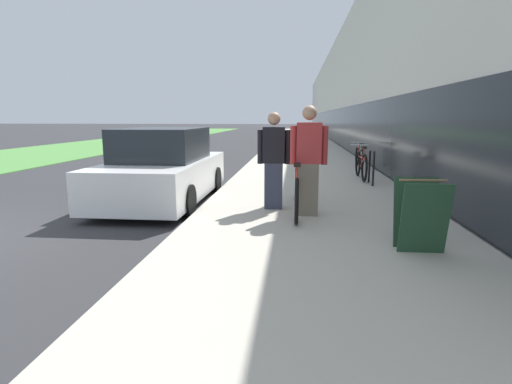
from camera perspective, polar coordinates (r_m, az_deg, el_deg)
name	(u,v)px	position (r m, az deg, el deg)	size (l,w,h in m)	color
sidewalk_slab	(302,145)	(25.96, 6.62, 6.73)	(4.29, 70.00, 0.16)	#BCB5A5
storefront_facade	(391,95)	(34.78, 18.79, 12.94)	(10.01, 70.00, 7.12)	silver
lawn_strip	(130,141)	(32.59, -17.60, 6.97)	(7.01, 70.00, 0.03)	#518E42
tandem_bicycle	(297,189)	(7.14, 5.83, 0.50)	(0.52, 2.69, 0.92)	black
person_rider	(309,161)	(6.73, 7.52, 4.41)	(0.62, 0.24, 1.83)	#756B5B
person_bystander	(274,161)	(7.18, 2.55, 4.47)	(0.59, 0.23, 1.73)	#33384C
bike_rack_hoop	(372,164)	(10.29, 16.19, 3.91)	(0.05, 0.60, 0.84)	black
cruiser_bike_nearest	(361,165)	(11.14, 14.78, 3.78)	(0.52, 1.81, 0.91)	black
cruiser_bike_middle	(359,157)	(13.64, 14.56, 4.86)	(0.52, 1.62, 0.83)	black
sandwich_board_sign	(420,215)	(5.33, 22.43, -3.05)	(0.56, 0.56, 0.90)	#23472D
parked_sedan_curbside	(163,169)	(8.75, -13.10, 3.20)	(1.92, 4.24, 1.57)	white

